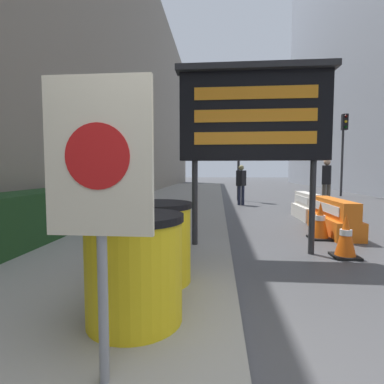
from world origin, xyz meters
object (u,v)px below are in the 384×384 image
object	(u,v)px
barrel_drum_foreground	(134,268)
traffic_cone_near	(346,236)
warning_sign	(99,177)
barrel_drum_middle	(156,242)
traffic_cone_mid	(320,221)
message_board	(254,116)
traffic_light_near_curb	(239,140)
jersey_barrier_orange_near	(334,218)
jersey_barrier_white	(307,207)
pedestrian_worker	(241,182)
traffic_light_far_side	(344,138)
pedestrian_passerby	(327,179)

from	to	relation	value
barrel_drum_foreground	traffic_cone_near	world-z (taller)	barrel_drum_foreground
traffic_cone_near	warning_sign	bearing A→B (deg)	-129.78
barrel_drum_middle	traffic_cone_mid	xyz separation A→B (m)	(2.80, 2.92, -0.21)
warning_sign	message_board	distance (m)	3.79
traffic_cone_near	traffic_light_near_curb	size ratio (longest dim) A/B	0.19
traffic_light_near_curb	traffic_cone_mid	bearing A→B (deg)	-81.71
jersey_barrier_orange_near	jersey_barrier_white	xyz separation A→B (m)	(0.00, 2.06, -0.01)
pedestrian_worker	traffic_light_near_curb	bearing A→B (deg)	28.97
jersey_barrier_white	traffic_cone_mid	bearing A→B (deg)	-100.48
jersey_barrier_orange_near	traffic_cone_near	world-z (taller)	jersey_barrier_orange_near
jersey_barrier_orange_near	pedestrian_worker	size ratio (longest dim) A/B	1.17
barrel_drum_middle	message_board	bearing A→B (deg)	53.57
traffic_light_far_side	pedestrian_worker	size ratio (longest dim) A/B	2.72
traffic_cone_near	jersey_barrier_orange_near	bearing A→B (deg)	74.71
traffic_cone_mid	pedestrian_worker	world-z (taller)	pedestrian_worker
message_board	jersey_barrier_orange_near	distance (m)	3.31
jersey_barrier_white	pedestrian_worker	xyz separation A→B (m)	(-1.65, 3.33, 0.63)
barrel_drum_foreground	warning_sign	xyz separation A→B (m)	(0.02, -0.76, 0.79)
jersey_barrier_orange_near	traffic_cone_near	distance (m)	1.98
traffic_cone_mid	pedestrian_passerby	world-z (taller)	pedestrian_passerby
barrel_drum_middle	traffic_cone_mid	distance (m)	4.05
jersey_barrier_white	pedestrian_worker	world-z (taller)	pedestrian_worker
barrel_drum_middle	pedestrian_passerby	bearing A→B (deg)	60.09
traffic_cone_mid	pedestrian_worker	xyz separation A→B (m)	(-1.16, 5.99, 0.58)
warning_sign	traffic_light_near_curb	bearing A→B (deg)	82.53
traffic_light_near_curb	pedestrian_passerby	bearing A→B (deg)	-37.65
jersey_barrier_orange_near	warning_sign	bearing A→B (deg)	-122.09
barrel_drum_middle	traffic_cone_near	distance (m)	3.21
traffic_light_far_side	warning_sign	bearing A→B (deg)	-115.89
pedestrian_passerby	traffic_light_far_side	bearing A→B (deg)	176.77
pedestrian_worker	pedestrian_passerby	world-z (taller)	pedestrian_passerby
pedestrian_passerby	traffic_light_near_curb	bearing A→B (deg)	-104.08
jersey_barrier_orange_near	traffic_cone_mid	distance (m)	0.77
barrel_drum_foreground	traffic_cone_near	bearing A→B (deg)	42.41
jersey_barrier_orange_near	jersey_barrier_white	bearing A→B (deg)	90.00
traffic_light_near_curb	traffic_cone_near	bearing A→B (deg)	-83.09
jersey_barrier_orange_near	traffic_cone_mid	xyz separation A→B (m)	(-0.49, -0.60, 0.04)
pedestrian_passerby	barrel_drum_foreground	bearing A→B (deg)	-3.77
barrel_drum_foreground	traffic_light_far_side	xyz separation A→B (m)	(7.44, 14.51, 2.60)
jersey_barrier_orange_near	traffic_light_near_curb	size ratio (longest dim) A/B	0.49
barrel_drum_middle	message_board	distance (m)	2.79
jersey_barrier_white	traffic_light_near_curb	distance (m)	5.95
traffic_cone_near	traffic_light_far_side	xyz separation A→B (m)	(4.68, 11.99, 2.83)
message_board	jersey_barrier_orange_near	size ratio (longest dim) A/B	1.65
message_board	jersey_barrier_orange_near	xyz separation A→B (m)	(1.99, 1.75, -1.98)
warning_sign	traffic_light_near_curb	xyz separation A→B (m)	(1.63, 12.42, 1.43)
barrel_drum_middle	jersey_barrier_orange_near	bearing A→B (deg)	46.87
message_board	jersey_barrier_white	distance (m)	4.74
barrel_drum_foreground	pedestrian_passerby	distance (m)	10.42
message_board	barrel_drum_middle	bearing A→B (deg)	-126.43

